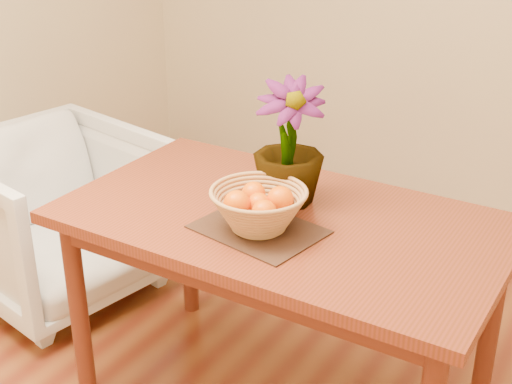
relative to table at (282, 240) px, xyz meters
The scene contains 6 objects.
table is the anchor object (origin of this frame).
placemat 0.16m from the table, 95.10° to the right, with size 0.36×0.27×0.01m, color #362013.
wicker_basket 0.20m from the table, 95.10° to the right, with size 0.30×0.30×0.12m.
orange_pile 0.22m from the table, 95.10° to the right, with size 0.18×0.17×0.08m.
potted_plant 0.31m from the table, 109.91° to the left, with size 0.23×0.23×0.41m, color #184513.
armchair 1.24m from the table, behind, with size 0.78×0.73×0.80m, color gray.
Camera 1 is at (0.98, -1.46, 1.76)m, focal length 50.00 mm.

